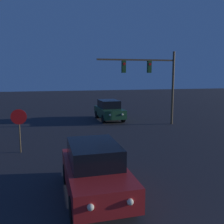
{
  "coord_description": "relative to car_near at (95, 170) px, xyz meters",
  "views": [
    {
      "loc": [
        -3.23,
        -1.61,
        4.0
      ],
      "look_at": [
        0.0,
        11.27,
        1.99
      ],
      "focal_mm": 40.0,
      "sensor_mm": 36.0,
      "label": 1
    }
  ],
  "objects": [
    {
      "name": "stop_sign",
      "position": [
        -2.91,
        5.5,
        0.69
      ],
      "size": [
        0.78,
        0.07,
        2.26
      ],
      "color": "brown",
      "rests_on": "ground_plane"
    },
    {
      "name": "car_far",
      "position": [
        3.68,
        13.34,
        0.0
      ],
      "size": [
        2.02,
        4.2,
        1.75
      ],
      "rotation": [
        0.0,
        0.0,
        3.18
      ],
      "color": "#1E4728",
      "rests_on": "ground_plane"
    },
    {
      "name": "traffic_signal_mast",
      "position": [
        6.49,
        10.4,
        3.02
      ],
      "size": [
        6.22,
        0.3,
        5.76
      ],
      "color": "brown",
      "rests_on": "ground_plane"
    },
    {
      "name": "car_near",
      "position": [
        0.0,
        0.0,
        0.0
      ],
      "size": [
        1.94,
        4.17,
        1.75
      ],
      "rotation": [
        0.0,
        0.0,
        3.15
      ],
      "color": "#B21E1E",
      "rests_on": "ground_plane"
    }
  ]
}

